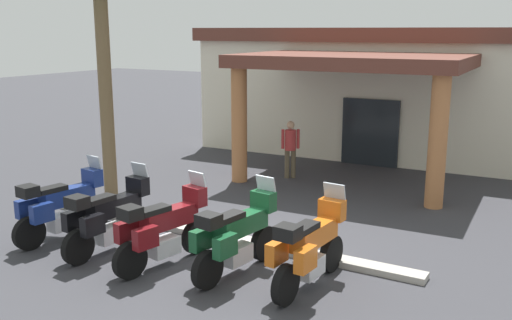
% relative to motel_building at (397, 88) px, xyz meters
% --- Properties ---
extents(ground_plane, '(80.00, 80.00, 0.00)m').
position_rel_motel_building_xyz_m(ground_plane, '(0.12, -11.56, -2.17)').
color(ground_plane, '#38383D').
extents(motel_building, '(13.23, 11.15, 4.26)m').
position_rel_motel_building_xyz_m(motel_building, '(0.00, 0.00, 0.00)').
color(motel_building, silver).
rests_on(motel_building, ground_plane).
extents(motorcycle_blue, '(0.81, 2.21, 1.61)m').
position_rel_motel_building_xyz_m(motorcycle_blue, '(-3.12, -12.64, -1.48)').
color(motorcycle_blue, black).
rests_on(motorcycle_blue, ground_plane).
extents(motorcycle_black, '(0.74, 2.21, 1.61)m').
position_rel_motel_building_xyz_m(motorcycle_black, '(-1.79, -12.69, -1.48)').
color(motorcycle_black, black).
rests_on(motorcycle_black, ground_plane).
extents(motorcycle_maroon, '(0.90, 2.19, 1.61)m').
position_rel_motel_building_xyz_m(motorcycle_maroon, '(-0.45, -12.70, -1.48)').
color(motorcycle_maroon, black).
rests_on(motorcycle_maroon, ground_plane).
extents(motorcycle_green, '(0.80, 2.21, 1.61)m').
position_rel_motel_building_xyz_m(motorcycle_green, '(0.88, -12.36, -1.48)').
color(motorcycle_green, black).
rests_on(motorcycle_green, ground_plane).
extents(motorcycle_orange, '(0.73, 2.21, 1.61)m').
position_rel_motel_building_xyz_m(motorcycle_orange, '(2.21, -12.23, -1.48)').
color(motorcycle_orange, black).
rests_on(motorcycle_orange, ground_plane).
extents(pedestrian, '(0.46, 0.33, 1.66)m').
position_rel_motel_building_xyz_m(pedestrian, '(-1.33, -5.84, -1.22)').
color(pedestrian, brown).
rests_on(pedestrian, ground_plane).
extents(palm_tree_roadside, '(2.19, 2.20, 6.02)m').
position_rel_motel_building_xyz_m(palm_tree_roadside, '(-4.55, -9.74, 2.34)').
color(palm_tree_roadside, brown).
rests_on(palm_tree_roadside, ground_plane).
extents(curb_strip, '(8.65, 0.36, 0.12)m').
position_rel_motel_building_xyz_m(curb_strip, '(-0.45, -11.06, -2.11)').
color(curb_strip, '#ADA89E').
rests_on(curb_strip, ground_plane).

